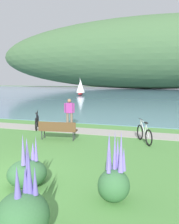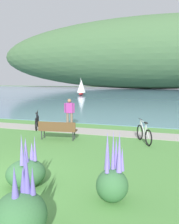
{
  "view_description": "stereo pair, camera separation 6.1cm",
  "coord_description": "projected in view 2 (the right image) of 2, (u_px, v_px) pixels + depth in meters",
  "views": [
    {
      "loc": [
        4.21,
        -4.78,
        2.79
      ],
      "look_at": [
        0.33,
        7.57,
        1.0
      ],
      "focal_mm": 36.72,
      "sensor_mm": 36.0,
      "label": 1
    },
    {
      "loc": [
        4.27,
        -4.76,
        2.79
      ],
      "look_at": [
        0.33,
        7.57,
        1.0
      ],
      "focal_mm": 36.72,
      "sensor_mm": 36.0,
      "label": 2
    }
  ],
  "objects": [
    {
      "name": "shoreline_path",
      "position": [
        81.0,
        131.0,
        12.78
      ],
      "size": [
        60.0,
        1.5,
        0.01
      ],
      "primitive_type": "cube",
      "color": "#A39E93",
      "rests_on": "ground"
    },
    {
      "name": "person_at_shoreline",
      "position": [
        69.0,
        111.0,
        13.54
      ],
      "size": [
        0.58,
        0.33,
        1.71
      ],
      "color": "#72604C",
      "rests_on": "ground"
    },
    {
      "name": "echium_bush_beside_closest",
      "position": [
        26.0,
        172.0,
        6.06
      ],
      "size": [
        1.04,
        1.04,
        1.47
      ],
      "color": "#386B3D",
      "rests_on": "ground"
    },
    {
      "name": "echium_bush_mid_cluster",
      "position": [
        112.0,
        181.0,
        5.29
      ],
      "size": [
        0.75,
        0.75,
        1.67
      ],
      "color": "#386B3D",
      "rests_on": "ground"
    },
    {
      "name": "bicycle_leaning_near_bench",
      "position": [
        37.0,
        122.0,
        13.31
      ],
      "size": [
        0.8,
        1.63,
        1.01
      ],
      "color": "black",
      "rests_on": "ground"
    },
    {
      "name": "sailboat_mid_bay",
      "position": [
        81.0,
        87.0,
        43.14
      ],
      "size": [
        1.83,
        2.81,
        3.21
      ],
      "color": "#B22323",
      "rests_on": "bay_water"
    },
    {
      "name": "park_bench_near_camera",
      "position": [
        58.0,
        129.0,
        10.78
      ],
      "size": [
        1.85,
        0.72,
        0.88
      ],
      "color": "brown",
      "rests_on": "ground"
    },
    {
      "name": "distant_hillside",
      "position": [
        148.0,
        53.0,
        73.37
      ],
      "size": [
        105.9,
        28.0,
        22.68
      ],
      "primitive_type": "ellipsoid",
      "color": "#42663D",
      "rests_on": "bay_water"
    },
    {
      "name": "bicycle_beside_path",
      "position": [
        144.0,
        134.0,
        10.29
      ],
      "size": [
        0.82,
        1.62,
        1.01
      ],
      "color": "black",
      "rests_on": "ground"
    },
    {
      "name": "echium_bush_closest_to_camera",
      "position": [
        20.0,
        214.0,
        4.0
      ],
      "size": [
        0.95,
        0.95,
        1.72
      ],
      "color": "#386B3D",
      "rests_on": "ground"
    },
    {
      "name": "bay_water",
      "position": [
        143.0,
        93.0,
        52.45
      ],
      "size": [
        180.0,
        80.0,
        0.04
      ],
      "primitive_type": "cube",
      "color": "#5B7F9E",
      "rests_on": "ground"
    }
  ]
}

